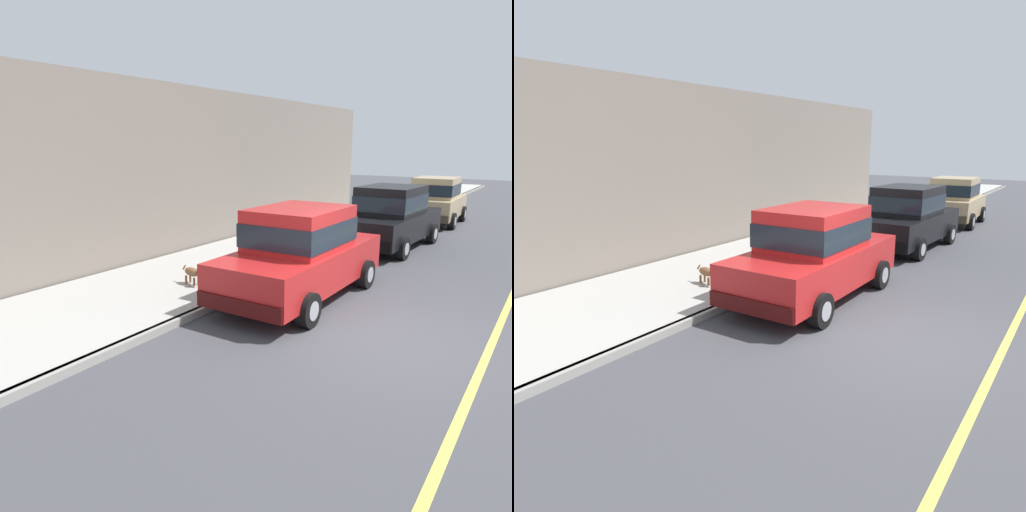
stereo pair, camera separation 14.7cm
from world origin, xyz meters
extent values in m
plane|color=#424247|center=(0.00, 0.00, 0.00)|extent=(80.00, 80.00, 0.00)
cube|color=gray|center=(-3.20, 0.00, 0.07)|extent=(0.16, 64.00, 0.14)
cube|color=#A8A59E|center=(-5.00, 0.00, 0.07)|extent=(3.60, 64.00, 0.14)
cube|color=#E0D64C|center=(1.60, 0.00, 0.00)|extent=(0.12, 57.60, 0.01)
cube|color=red|center=(-2.12, 1.06, 0.70)|extent=(1.84, 4.51, 0.76)
cube|color=red|center=(-2.12, 0.96, 1.50)|extent=(1.60, 2.11, 0.84)
cube|color=#19232D|center=(-2.12, 0.96, 1.44)|extent=(1.64, 2.15, 0.46)
cube|color=#400A0A|center=(-2.14, 3.26, 0.46)|extent=(1.77, 0.21, 0.28)
cube|color=#400A0A|center=(-2.11, -1.14, 0.46)|extent=(1.77, 0.21, 0.28)
cylinder|color=black|center=(-3.04, 2.45, 0.32)|extent=(0.23, 0.64, 0.64)
cylinder|color=#9E9EA3|center=(-3.04, 2.45, 0.32)|extent=(0.24, 0.35, 0.35)
cylinder|color=black|center=(-1.24, 2.46, 0.32)|extent=(0.23, 0.64, 0.64)
cylinder|color=#9E9EA3|center=(-1.24, 2.46, 0.32)|extent=(0.24, 0.35, 0.35)
cylinder|color=black|center=(-3.01, -0.34, 0.32)|extent=(0.23, 0.64, 0.64)
cylinder|color=#9E9EA3|center=(-3.01, -0.34, 0.32)|extent=(0.24, 0.35, 0.35)
cylinder|color=black|center=(-1.21, -0.33, 0.32)|extent=(0.23, 0.64, 0.64)
cylinder|color=#9E9EA3|center=(-1.21, -0.33, 0.32)|extent=(0.24, 0.35, 0.35)
cube|color=#EAEACC|center=(-2.70, 3.29, 0.81)|extent=(0.28, 0.08, 0.14)
cube|color=#EAEACC|center=(-1.59, 3.29, 0.81)|extent=(0.28, 0.08, 0.14)
cube|color=black|center=(-2.17, 6.96, 0.70)|extent=(1.98, 4.57, 0.76)
cube|color=black|center=(-2.18, 6.86, 1.50)|extent=(1.67, 2.16, 0.84)
cube|color=#19232D|center=(-2.18, 6.86, 1.44)|extent=(1.70, 2.20, 0.46)
cube|color=black|center=(-2.09, 9.16, 0.46)|extent=(1.77, 0.27, 0.28)
cube|color=black|center=(-2.26, 4.76, 0.46)|extent=(1.77, 0.27, 0.28)
cylinder|color=black|center=(-3.02, 8.39, 0.32)|extent=(0.25, 0.65, 0.64)
cylinder|color=#9E9EA3|center=(-3.02, 8.39, 0.32)|extent=(0.25, 0.36, 0.35)
cylinder|color=black|center=(-1.22, 8.32, 0.32)|extent=(0.25, 0.65, 0.64)
cylinder|color=#9E9EA3|center=(-1.22, 8.32, 0.32)|extent=(0.25, 0.36, 0.35)
cylinder|color=black|center=(-3.13, 5.60, 0.32)|extent=(0.25, 0.65, 0.64)
cylinder|color=#9E9EA3|center=(-3.13, 5.60, 0.32)|extent=(0.25, 0.36, 0.35)
cylinder|color=black|center=(-1.33, 5.53, 0.32)|extent=(0.25, 0.65, 0.64)
cylinder|color=#9E9EA3|center=(-1.33, 5.53, 0.32)|extent=(0.25, 0.36, 0.35)
cube|color=#EAEACC|center=(-2.64, 9.21, 0.81)|extent=(0.28, 0.09, 0.14)
cube|color=#EAEACC|center=(-1.53, 9.17, 0.81)|extent=(0.28, 0.09, 0.14)
cube|color=tan|center=(-2.12, 12.47, 0.70)|extent=(1.82, 3.75, 0.76)
cube|color=tan|center=(-2.11, 12.22, 1.48)|extent=(1.57, 1.94, 0.80)
cube|color=#19232D|center=(-2.11, 12.22, 1.42)|extent=(1.60, 1.98, 0.44)
cube|color=#3E3527|center=(-2.17, 14.27, 0.46)|extent=(1.69, 0.25, 0.28)
cube|color=#3E3527|center=(-2.07, 10.67, 0.46)|extent=(1.69, 0.25, 0.28)
cylinder|color=black|center=(-3.01, 13.59, 0.32)|extent=(0.24, 0.65, 0.64)
cylinder|color=#9E9EA3|center=(-3.01, 13.59, 0.32)|extent=(0.25, 0.36, 0.35)
cylinder|color=black|center=(-1.29, 13.64, 0.32)|extent=(0.24, 0.65, 0.64)
cylinder|color=#9E9EA3|center=(-1.29, 13.64, 0.32)|extent=(0.25, 0.36, 0.35)
cylinder|color=black|center=(-2.95, 11.30, 0.32)|extent=(0.24, 0.65, 0.64)
cylinder|color=#9E9EA3|center=(-2.95, 11.30, 0.32)|extent=(0.25, 0.36, 0.35)
cylinder|color=black|center=(-1.23, 11.35, 0.32)|extent=(0.24, 0.65, 0.64)
cylinder|color=#9E9EA3|center=(-1.23, 11.35, 0.32)|extent=(0.25, 0.36, 0.35)
cube|color=#EAEACC|center=(-2.70, 14.28, 0.81)|extent=(0.28, 0.09, 0.14)
cube|color=#EAEACC|center=(-1.63, 14.31, 0.81)|extent=(0.28, 0.09, 0.14)
ellipsoid|color=brown|center=(-4.35, 0.15, 0.42)|extent=(0.46, 0.26, 0.20)
cylinder|color=brown|center=(-4.20, 0.19, 0.23)|extent=(0.05, 0.05, 0.18)
cylinder|color=brown|center=(-4.22, 0.07, 0.23)|extent=(0.05, 0.05, 0.18)
cylinder|color=brown|center=(-4.47, 0.22, 0.23)|extent=(0.05, 0.05, 0.18)
cylinder|color=brown|center=(-4.49, 0.11, 0.23)|extent=(0.05, 0.05, 0.18)
sphere|color=brown|center=(-4.06, 0.11, 0.51)|extent=(0.17, 0.17, 0.17)
ellipsoid|color=#432C1C|center=(-3.97, 0.09, 0.49)|extent=(0.12, 0.08, 0.06)
cone|color=brown|center=(-4.06, 0.16, 0.59)|extent=(0.06, 0.06, 0.07)
cone|color=brown|center=(-4.08, 0.06, 0.59)|extent=(0.06, 0.06, 0.07)
cylinder|color=brown|center=(-4.61, 0.18, 0.48)|extent=(0.12, 0.05, 0.13)
cube|color=slate|center=(-7.10, 4.81, 2.38)|extent=(0.50, 20.00, 4.76)
camera|label=1|loc=(2.33, -7.22, 3.15)|focal=32.55mm
camera|label=2|loc=(2.45, -7.14, 3.15)|focal=32.55mm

